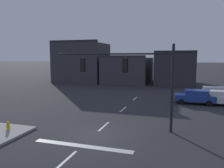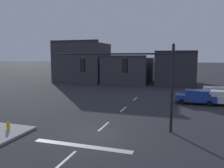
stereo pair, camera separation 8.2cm
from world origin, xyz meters
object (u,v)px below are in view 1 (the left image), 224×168
(signal_mast_near_side, at_px, (134,72))
(car_lot_middle, at_px, (195,97))
(fire_hydrant, at_px, (8,127))
(car_lot_farside, at_px, (223,98))
(car_lot_nearside, at_px, (214,93))

(signal_mast_near_side, distance_m, car_lot_middle, 12.28)
(car_lot_middle, xyz_separation_m, fire_hydrant, (-13.44, -14.07, -0.53))
(car_lot_middle, bearing_deg, car_lot_farside, 1.01)
(signal_mast_near_side, relative_size, car_lot_farside, 1.94)
(car_lot_nearside, xyz_separation_m, fire_hydrant, (-15.89, -17.56, -0.53))
(fire_hydrant, bearing_deg, signal_mast_near_side, 21.34)
(car_lot_farside, xyz_separation_m, fire_hydrant, (-16.35, -14.12, -0.53))
(car_lot_farside, bearing_deg, signal_mast_near_side, -125.91)
(signal_mast_near_side, height_order, car_lot_nearside, signal_mast_near_side)
(car_lot_middle, relative_size, fire_hydrant, 5.96)
(signal_mast_near_side, relative_size, fire_hydrant, 11.90)
(car_lot_middle, bearing_deg, car_lot_nearside, 54.91)
(car_lot_nearside, xyz_separation_m, car_lot_middle, (-2.45, -3.49, 0.00))
(signal_mast_near_side, bearing_deg, car_lot_nearside, 62.66)
(car_lot_nearside, bearing_deg, fire_hydrant, -132.14)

